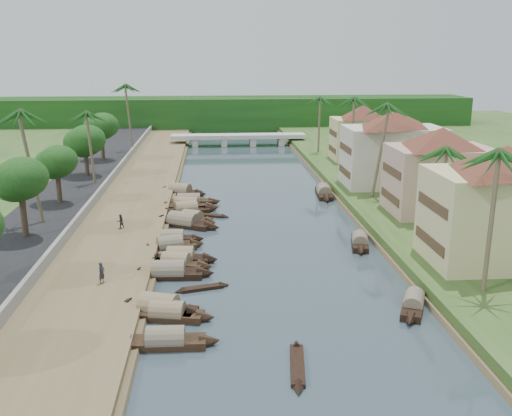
{
  "coord_description": "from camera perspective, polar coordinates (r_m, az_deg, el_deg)",
  "views": [
    {
      "loc": [
        -5.53,
        -47.22,
        18.79
      ],
      "look_at": [
        -0.75,
        14.38,
        2.0
      ],
      "focal_mm": 40.0,
      "sensor_mm": 36.0,
      "label": 1
    }
  ],
  "objects": [
    {
      "name": "tree_3",
      "position": [
        71.82,
        -19.32,
        4.27
      ],
      "size": [
        4.48,
        4.48,
        6.76
      ],
      "color": "#483629",
      "rests_on": "ground"
    },
    {
      "name": "left_bank",
      "position": [
        70.47,
        -12.82,
        -0.31
      ],
      "size": [
        10.0,
        180.0,
        0.8
      ],
      "primitive_type": "cube",
      "color": "brown",
      "rests_on": "ground"
    },
    {
      "name": "palm_3",
      "position": [
        88.82,
        9.77,
        10.56
      ],
      "size": [
        3.2,
        3.2,
        12.55
      ],
      "color": "brown",
      "rests_on": "ground"
    },
    {
      "name": "tree_4",
      "position": [
        87.16,
        -16.73,
        6.38
      ],
      "size": [
        5.32,
        5.32,
        7.24
      ],
      "color": "#483629",
      "rests_on": "ground"
    },
    {
      "name": "building_far",
      "position": [
        80.08,
        13.52,
        5.87
      ],
      "size": [
        15.59,
        15.59,
        10.2
      ],
      "color": "beige",
      "rests_on": "right_bank"
    },
    {
      "name": "canoe_2",
      "position": [
        68.24,
        -4.8,
        -0.75
      ],
      "size": [
        5.31,
        2.7,
        0.78
      ],
      "rotation": [
        0.0,
        0.0,
        -0.37
      ],
      "color": "black",
      "rests_on": "ground"
    },
    {
      "name": "sampan_13",
      "position": [
        79.29,
        -7.58,
        1.67
      ],
      "size": [
        8.11,
        5.0,
        2.23
      ],
      "rotation": [
        0.0,
        0.0,
        -0.44
      ],
      "color": "black",
      "rests_on": "ground"
    },
    {
      "name": "sampan_1",
      "position": [
        43.67,
        -9.69,
        -9.91
      ],
      "size": [
        8.1,
        4.29,
        2.35
      ],
      "rotation": [
        0.0,
        0.0,
        -0.33
      ],
      "color": "black",
      "rests_on": "ground"
    },
    {
      "name": "palm_7",
      "position": [
        105.11,
        6.39,
        10.74
      ],
      "size": [
        3.2,
        3.2,
        11.37
      ],
      "color": "brown",
      "rests_on": "ground"
    },
    {
      "name": "tree_6",
      "position": [
        84.06,
        16.28,
        6.05
      ],
      "size": [
        4.18,
        4.18,
        6.93
      ],
      "color": "#483629",
      "rests_on": "ground"
    },
    {
      "name": "building_distant",
      "position": [
        99.42,
        10.57,
        7.49
      ],
      "size": [
        12.62,
        12.62,
        9.2
      ],
      "color": "#C2B882",
      "rests_on": "right_bank"
    },
    {
      "name": "sampan_0",
      "position": [
        39.17,
        -9.03,
        -12.99
      ],
      "size": [
        7.47,
        1.8,
        2.0
      ],
      "rotation": [
        0.0,
        0.0,
        -0.02
      ],
      "color": "black",
      "rests_on": "ground"
    },
    {
      "name": "sampan_16",
      "position": [
        78.48,
        6.82,
        1.56
      ],
      "size": [
        2.43,
        9.23,
        2.22
      ],
      "rotation": [
        0.0,
        0.0,
        1.49
      ],
      "color": "black",
      "rests_on": "ground"
    },
    {
      "name": "person_far",
      "position": [
        62.2,
        -13.41,
        -1.3
      ],
      "size": [
        0.95,
        0.91,
        1.54
      ],
      "primitive_type": "imported",
      "rotation": [
        0.0,
        0.0,
        3.78
      ],
      "color": "#312922",
      "rests_on": "left_bank"
    },
    {
      "name": "right_bank",
      "position": [
        73.83,
        15.12,
        0.4
      ],
      "size": [
        16.0,
        180.0,
        1.2
      ],
      "primitive_type": "cube",
      "color": "#2C491D",
      "rests_on": "ground"
    },
    {
      "name": "building_mid",
      "position": [
        67.52,
        17.9,
        3.66
      ],
      "size": [
        14.11,
        14.11,
        9.7
      ],
      "color": "tan",
      "rests_on": "right_bank"
    },
    {
      "name": "sampan_3",
      "position": [
        50.28,
        -8.73,
        -6.42
      ],
      "size": [
        8.24,
        2.13,
        2.2
      ],
      "rotation": [
        0.0,
        0.0,
        -0.04
      ],
      "color": "black",
      "rests_on": "ground"
    },
    {
      "name": "sampan_7",
      "position": [
        59.27,
        -8.37,
        -3.04
      ],
      "size": [
        6.75,
        1.58,
        1.85
      ],
      "rotation": [
        0.0,
        0.0,
        0.0
      ],
      "color": "black",
      "rests_on": "ground"
    },
    {
      "name": "sampan_5",
      "position": [
        53.48,
        -7.55,
        -5.02
      ],
      "size": [
        7.28,
        2.38,
        2.28
      ],
      "rotation": [
        0.0,
        0.0,
        -0.08
      ],
      "color": "black",
      "rests_on": "ground"
    },
    {
      "name": "palm_0",
      "position": [
        44.65,
        23.09,
        4.83
      ],
      "size": [
        3.2,
        3.2,
        12.3
      ],
      "color": "brown",
      "rests_on": "ground"
    },
    {
      "name": "person_near",
      "position": [
        47.89,
        -15.18,
        -6.27
      ],
      "size": [
        0.68,
        0.78,
        1.79
      ],
      "primitive_type": "imported",
      "rotation": [
        0.0,
        0.0,
        1.08
      ],
      "color": "#27292F",
      "rests_on": "left_bank"
    },
    {
      "name": "palm_2",
      "position": [
        72.32,
        12.25,
        9.8
      ],
      "size": [
        3.2,
        3.2,
        13.03
      ],
      "color": "brown",
      "rests_on": "ground"
    },
    {
      "name": "treeline",
      "position": [
        148.06,
        -2.31,
        9.46
      ],
      "size": [
        120.0,
        14.0,
        8.0
      ],
      "color": "#133B10",
      "rests_on": "ground"
    },
    {
      "name": "sampan_15",
      "position": [
        58.54,
        10.35,
        -3.36
      ],
      "size": [
        2.76,
        7.0,
        1.89
      ],
      "rotation": [
        0.0,
        0.0,
        1.37
      ],
      "color": "black",
      "rests_on": "ground"
    },
    {
      "name": "sampan_10",
      "position": [
        71.46,
        -6.97,
        0.19
      ],
      "size": [
        8.61,
        3.02,
        2.31
      ],
      "rotation": [
        0.0,
        0.0,
        -0.15
      ],
      "color": "black",
      "rests_on": "ground"
    },
    {
      "name": "tree_5",
      "position": [
        99.69,
        -15.23,
        7.8
      ],
      "size": [
        5.2,
        5.2,
        7.68
      ],
      "color": "#483629",
      "rests_on": "ground"
    },
    {
      "name": "sampan_6",
      "position": [
        56.96,
        -8.6,
        -3.79
      ],
      "size": [
        7.28,
        3.44,
        2.14
      ],
      "rotation": [
        0.0,
        0.0,
        0.27
      ],
      "color": "black",
      "rests_on": "ground"
    },
    {
      "name": "building_near",
      "position": [
        52.91,
        23.32,
        0.38
      ],
      "size": [
        14.85,
        14.85,
        10.2
      ],
      "color": "#C2B882",
      "rests_on": "right_bank"
    },
    {
      "name": "ground",
      "position": [
        51.12,
        2.1,
        -6.37
      ],
      "size": [
        220.0,
        220.0,
        0.0
      ],
      "primitive_type": "plane",
      "color": "#31414A",
      "rests_on": "ground"
    },
    {
      "name": "sampan_12",
      "position": [
        73.91,
        -6.74,
        0.7
      ],
      "size": [
        8.5,
        1.81,
        2.04
      ],
      "rotation": [
        0.0,
        0.0,
        -0.01
      ],
      "color": "black",
      "rests_on": "ground"
    },
    {
      "name": "canoe_1",
      "position": [
        47.57,
        -5.4,
        -8.0
      ],
      "size": [
        4.75,
        1.98,
        0.76
      ],
      "rotation": [
        0.0,
        0.0,
        0.27
      ],
      "color": "black",
      "rests_on": "ground"
    },
    {
      "name": "sampan_9",
      "position": [
        64.64,
        -7.26,
        -1.43
      ],
      "size": [
        9.15,
        6.14,
        2.36
      ],
      "rotation": [
        0.0,
        0.0,
        -0.5
      ],
      "color": "black",
      "rests_on": "ground"
    },
    {
      "name": "palm_6",
      "position": [
        81.0,
        -16.35,
        8.97
      ],
      "size": [
        3.2,
        3.2,
        11.22
      ],
      "color": "brown",
      "rests_on": "ground"
    },
    {
      "name": "bridge",
      "position": [
        120.56,
        -1.78,
        7.06
      ],
      "size": [
        28.0,
        4.0,
        2.4
      ],
      "color": "#AFB0A5",
      "rests_on": "ground"
    },
    {
      "name": "road",
      "position": [
        72.15,
        -19.53,
        -0.21
      ],
      "size": [
        8.0,
        180.0,
        1.4
      ],
      "primitive_type": "cube",
      "color": "black",
      "rests_on": "ground"
    },
    {
      "name": "palm_8",
      "position": [
        108.4,
        -12.64,
        11.72
      ],
      "size": [
        3.2,
        3.2,
        13.33
      ],
      "color": "brown",
      "rests_on": "ground"
    },
    {
      "name": "retaining_wall",
      "position": [
        70.97,
        -16.22,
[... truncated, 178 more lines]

